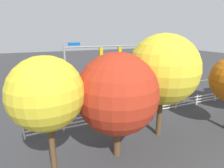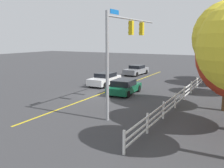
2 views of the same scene
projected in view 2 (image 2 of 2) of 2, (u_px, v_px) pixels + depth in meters
name	position (u px, v px, depth m)	size (l,w,h in m)	color
ground_plane	(100.00, 94.00, 23.30)	(120.00, 120.00, 0.00)	#38383A
lane_center_stripe	(119.00, 87.00, 26.75)	(28.00, 0.16, 0.01)	gold
signal_assembly	(124.00, 42.00, 16.98)	(7.87, 0.38, 6.88)	gray
car_0	(105.00, 79.00, 27.61)	(4.50, 1.98, 1.37)	silver
car_1	(124.00, 87.00, 23.29)	(4.29, 2.24, 1.36)	#0C4C2D
car_2	(136.00, 70.00, 35.57)	(4.77, 2.15, 1.36)	slate
white_rail_fence	(188.00, 90.00, 22.29)	(26.10, 0.10, 1.15)	white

